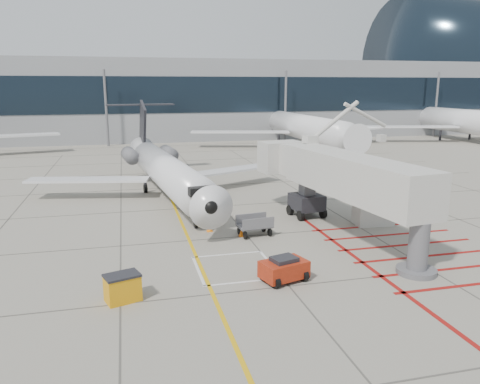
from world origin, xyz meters
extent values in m
plane|color=gray|center=(0.00, 0.00, 0.00)|extent=(260.00, 260.00, 0.00)
cone|color=orange|center=(-2.20, 5.61, 0.28)|extent=(0.41, 0.41, 0.57)
cone|color=#E2600B|center=(-0.38, 4.05, 0.26)|extent=(0.37, 0.37, 0.51)
cube|color=gray|center=(10.00, 70.00, 7.00)|extent=(180.00, 28.00, 14.00)
cube|color=black|center=(10.00, 55.95, 8.00)|extent=(180.00, 0.10, 6.00)
camera|label=1|loc=(-7.41, -24.00, 9.57)|focal=35.00mm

